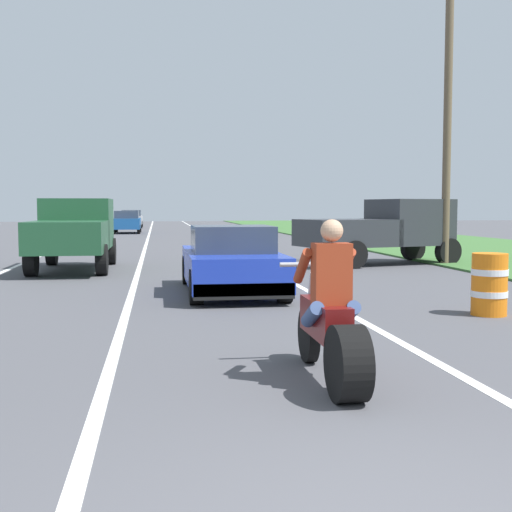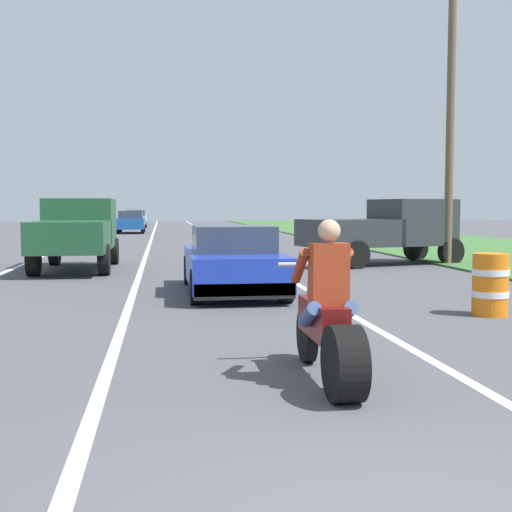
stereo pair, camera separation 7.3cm
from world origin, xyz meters
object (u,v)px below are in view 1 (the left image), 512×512
construction_barrel_nearest (489,284)px  distant_car_far_ahead (127,222)px  motorcycle_with_rider (331,324)px  distant_car_further_ahead (132,219)px  pickup_truck_right_shoulder_dark_grey (384,228)px  pickup_truck_left_lane_dark_green (74,230)px  sports_car_blue (231,262)px

construction_barrel_nearest → distant_car_far_ahead: (-7.27, 35.34, 0.27)m
motorcycle_with_rider → distant_car_far_ahead: motorcycle_with_rider is taller
construction_barrel_nearest → distant_car_further_ahead: distant_car_further_ahead is taller
pickup_truck_right_shoulder_dark_grey → distant_car_further_ahead: pickup_truck_right_shoulder_dark_grey is taller
pickup_truck_left_lane_dark_green → construction_barrel_nearest: size_ratio=4.80×
pickup_truck_left_lane_dark_green → pickup_truck_right_shoulder_dark_grey: size_ratio=0.93×
sports_car_blue → construction_barrel_nearest: (3.79, -3.37, -0.13)m
motorcycle_with_rider → pickup_truck_left_lane_dark_green: pickup_truck_left_lane_dark_green is taller
pickup_truck_left_lane_dark_green → pickup_truck_right_shoulder_dark_grey: bearing=3.4°
motorcycle_with_rider → pickup_truck_right_shoulder_dark_grey: pickup_truck_right_shoulder_dark_grey is taller
sports_car_blue → distant_car_far_ahead: 32.16m
construction_barrel_nearest → sports_car_blue: bearing=138.4°
pickup_truck_right_shoulder_dark_grey → distant_car_far_ahead: 27.35m
sports_car_blue → construction_barrel_nearest: bearing=-41.6°
construction_barrel_nearest → distant_car_further_ahead: size_ratio=0.25×
sports_car_blue → distant_car_further_ahead: bearing=94.7°
motorcycle_with_rider → sports_car_blue: motorcycle_with_rider is taller
sports_car_blue → distant_car_further_ahead: (-3.62, 44.06, 0.14)m
pickup_truck_left_lane_dark_green → distant_car_further_ahead: size_ratio=1.20×
pickup_truck_left_lane_dark_green → sports_car_blue: bearing=-55.9°
motorcycle_with_rider → construction_barrel_nearest: 5.16m
distant_car_far_ahead → distant_car_further_ahead: 12.09m
pickup_truck_right_shoulder_dark_grey → distant_car_further_ahead: bearing=103.3°
sports_car_blue → pickup_truck_right_shoulder_dark_grey: bearing=48.7°
distant_car_further_ahead → motorcycle_with_rider: bearing=-85.7°
motorcycle_with_rider → distant_car_further_ahead: size_ratio=0.55×
distant_car_far_ahead → sports_car_blue: bearing=-83.8°
sports_car_blue → pickup_truck_left_lane_dark_green: bearing=124.1°
motorcycle_with_rider → sports_car_blue: 7.07m
sports_car_blue → pickup_truck_left_lane_dark_green: 6.71m
motorcycle_with_rider → distant_car_far_ahead: size_ratio=0.55×
pickup_truck_left_lane_dark_green → distant_car_far_ahead: 26.43m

